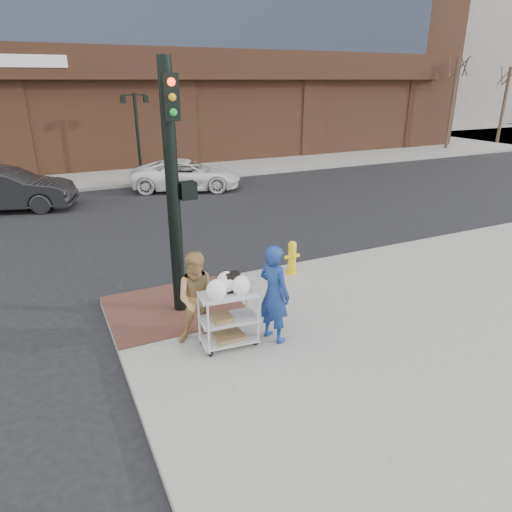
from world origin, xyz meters
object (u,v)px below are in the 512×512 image
lamp_post (137,125)px  minivan_white (187,175)px  woman_blue (274,294)px  utility_cart (228,314)px  traffic_signal_pole (174,185)px  fire_hydrant (292,257)px  pedestrian_tan (199,299)px  sedan_dark (5,189)px

lamp_post → minivan_white: 4.33m
woman_blue → utility_cart: (-0.85, 0.15, -0.30)m
woman_blue → utility_cart: bearing=60.6°
minivan_white → utility_cart: (-3.41, -13.33, 0.11)m
traffic_signal_pole → fire_hydrant: 3.87m
pedestrian_tan → fire_hydrant: bearing=53.3°
lamp_post → pedestrian_tan: size_ratio=2.26×
fire_hydrant → pedestrian_tan: bearing=-146.6°
utility_cart → pedestrian_tan: bearing=139.9°
fire_hydrant → lamp_post: bearing=92.4°
minivan_white → fire_hydrant: 10.93m
pedestrian_tan → utility_cart: (0.42, -0.35, -0.24)m
sedan_dark → utility_cart: size_ratio=3.53×
utility_cart → traffic_signal_pole: bearing=101.9°
pedestrian_tan → minivan_white: bearing=93.5°
lamp_post → pedestrian_tan: (-2.53, -16.62, -1.58)m
lamp_post → minivan_white: lamp_post is taller
traffic_signal_pole → woman_blue: 2.85m
traffic_signal_pole → minivan_white: (3.78, 11.58, -2.15)m
lamp_post → sedan_dark: lamp_post is taller
lamp_post → sedan_dark: size_ratio=0.80×
woman_blue → utility_cart: 0.91m
minivan_white → woman_blue: bearing=-169.3°
utility_cart → fire_hydrant: bearing=41.7°
lamp_post → woman_blue: size_ratio=2.13×
lamp_post → traffic_signal_pole: size_ratio=0.80×
woman_blue → utility_cart: woman_blue is taller
traffic_signal_pole → utility_cart: bearing=-78.1°
traffic_signal_pole → minivan_white: size_ratio=1.02×
sedan_dark → fire_hydrant: sedan_dark is taller
sedan_dark → utility_cart: 13.44m
utility_cart → fire_hydrant: utility_cart is taller
minivan_white → lamp_post: bearing=41.1°
traffic_signal_pole → utility_cart: traffic_signal_pole is taller
sedan_dark → fire_hydrant: 12.38m
utility_cart → fire_hydrant: size_ratio=1.64×
lamp_post → woman_blue: lamp_post is taller
lamp_post → woman_blue: 17.24m
sedan_dark → woman_blue: bearing=-143.5°
pedestrian_tan → lamp_post: bearing=101.3°
sedan_dark → minivan_white: (7.37, 0.48, -0.14)m
woman_blue → sedan_dark: 13.86m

